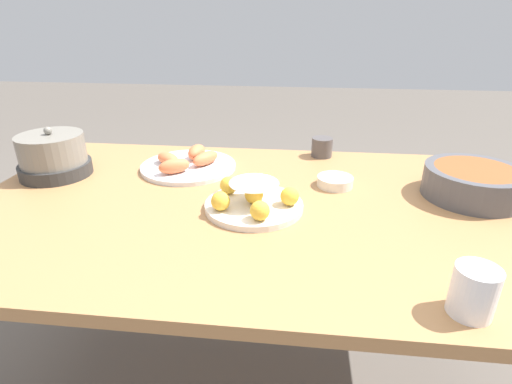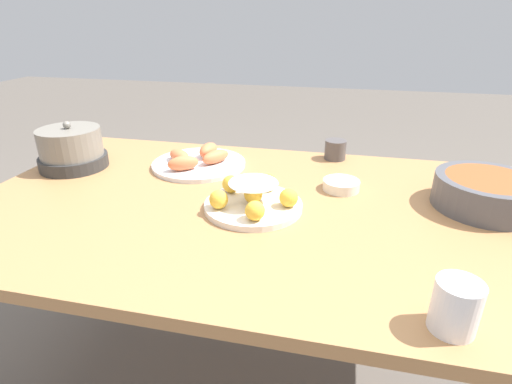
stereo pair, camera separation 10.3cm
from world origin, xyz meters
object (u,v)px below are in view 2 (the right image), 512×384
object	(u,v)px
cake_plate	(253,199)
dining_table	(259,230)
sauce_bowl	(341,185)
seafood_platter	(199,161)
warming_pot	(72,149)
serving_bowl	(487,192)
cup_near	(456,306)
cup_far	(335,150)

from	to	relation	value
cake_plate	dining_table	bearing A→B (deg)	75.99
cake_plate	sauce_bowl	distance (m)	0.28
cake_plate	seafood_platter	size ratio (longest dim) A/B	0.83
dining_table	warming_pot	size ratio (longest dim) A/B	7.31
seafood_platter	warming_pot	world-z (taller)	warming_pot
cake_plate	seafood_platter	xyz separation A→B (m)	(-0.24, 0.26, -0.01)
serving_bowl	sauce_bowl	bearing A→B (deg)	174.91
cup_near	cup_far	xyz separation A→B (m)	(-0.22, 0.78, -0.01)
serving_bowl	cup_near	xyz separation A→B (m)	(-0.18, -0.49, 0.00)
dining_table	sauce_bowl	world-z (taller)	sauce_bowl
dining_table	cup_near	world-z (taller)	cup_near
cup_near	warming_pot	world-z (taller)	warming_pot
warming_pot	dining_table	bearing A→B (deg)	-11.56
dining_table	serving_bowl	xyz separation A→B (m)	(0.58, 0.11, 0.13)
dining_table	warming_pot	world-z (taller)	warming_pot
dining_table	sauce_bowl	xyz separation A→B (m)	(0.21, 0.14, 0.10)
cake_plate	seafood_platter	world-z (taller)	cake_plate
cake_plate	warming_pot	bearing A→B (deg)	165.61
sauce_bowl	warming_pot	distance (m)	0.86
dining_table	warming_pot	bearing A→B (deg)	168.44
dining_table	cake_plate	distance (m)	0.11
cup_far	sauce_bowl	bearing A→B (deg)	-83.64
sauce_bowl	seafood_platter	world-z (taller)	seafood_platter
sauce_bowl	dining_table	bearing A→B (deg)	-146.39
cake_plate	cup_far	bearing A→B (deg)	66.41
cake_plate	serving_bowl	size ratio (longest dim) A/B	0.97
cup_near	cake_plate	bearing A→B (deg)	139.49
sauce_bowl	cup_far	distance (m)	0.26
cake_plate	cup_near	size ratio (longest dim) A/B	2.85
seafood_platter	cup_far	size ratio (longest dim) A/B	4.22
serving_bowl	cup_near	bearing A→B (deg)	-110.00
cup_far	warming_pot	xyz separation A→B (m)	(-0.83, -0.27, 0.03)
dining_table	serving_bowl	world-z (taller)	serving_bowl
cup_near	dining_table	bearing A→B (deg)	136.47
sauce_bowl	seafood_platter	xyz separation A→B (m)	(-0.46, 0.09, 0.00)
cup_near	seafood_platter	bearing A→B (deg)	136.93
dining_table	cup_near	distance (m)	0.57
seafood_platter	sauce_bowl	bearing A→B (deg)	-11.04
sauce_bowl	warming_pot	xyz separation A→B (m)	(-0.85, -0.01, 0.05)
warming_pot	seafood_platter	bearing A→B (deg)	14.04
seafood_platter	cake_plate	bearing A→B (deg)	-46.90
sauce_bowl	cup_near	distance (m)	0.55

